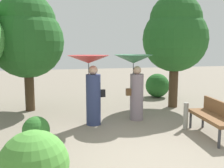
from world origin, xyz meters
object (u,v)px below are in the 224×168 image
at_px(tree_near_left, 27,35).
at_px(path_marker_post, 186,116).
at_px(tree_near_right, 175,33).
at_px(person_left, 91,78).
at_px(person_right, 135,74).
at_px(park_bench, 214,115).

height_order(tree_near_left, path_marker_post, tree_near_left).
distance_m(tree_near_left, path_marker_post, 5.40).
bearing_deg(tree_near_right, tree_near_left, 171.71).
height_order(person_left, person_right, person_right).
bearing_deg(tree_near_left, park_bench, -40.21).
height_order(park_bench, tree_near_right, tree_near_right).
relative_size(person_left, tree_near_right, 0.49).
bearing_deg(tree_near_right, park_bench, -99.65).
height_order(park_bench, path_marker_post, park_bench).
bearing_deg(park_bench, person_left, -115.35).
bearing_deg(path_marker_post, person_left, 156.98).
relative_size(tree_near_left, path_marker_post, 5.52).
bearing_deg(tree_near_left, tree_near_right, -8.29).
bearing_deg(person_right, park_bench, -145.72).
height_order(person_right, tree_near_left, tree_near_left).
relative_size(person_left, path_marker_post, 2.72).
xyz_separation_m(park_bench, path_marker_post, (-0.34, 0.66, -0.17)).
height_order(person_left, tree_near_left, tree_near_left).
bearing_deg(person_right, person_left, 94.48).
bearing_deg(tree_near_left, person_left, -49.99).
height_order(tree_near_left, tree_near_right, tree_near_right).
xyz_separation_m(person_right, path_marker_post, (0.99, -1.12, -0.97)).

